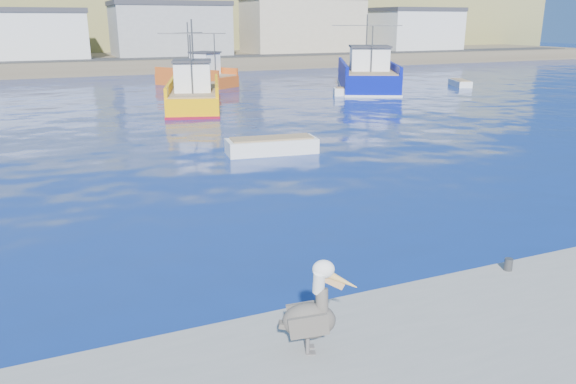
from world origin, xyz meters
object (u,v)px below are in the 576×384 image
object	(u,v)px
pelican	(312,313)
boat_orange	(198,75)
skiff_extra	(356,92)
trawler_blue	(367,76)
skiff_mid	(272,147)
trawler_yellow_b	(194,95)
skiff_far	(460,84)

from	to	relation	value
pelican	boat_orange	bearing A→B (deg)	77.75
skiff_extra	pelican	xyz separation A→B (m)	(-20.96, -34.68, 0.98)
trawler_blue	skiff_mid	world-z (taller)	trawler_blue
trawler_yellow_b	skiff_mid	size ratio (longest dim) A/B	2.42
skiff_mid	pelican	bearing A→B (deg)	-109.45
boat_orange	skiff_extra	distance (m)	16.59
boat_orange	skiff_mid	world-z (taller)	boat_orange
boat_orange	pelican	world-z (taller)	boat_orange
trawler_yellow_b	trawler_blue	size ratio (longest dim) A/B	0.75
pelican	trawler_yellow_b	bearing A→B (deg)	79.35
trawler_blue	pelican	bearing A→B (deg)	-122.21
skiff_far	trawler_blue	bearing A→B (deg)	167.86
trawler_yellow_b	trawler_blue	world-z (taller)	trawler_blue
trawler_blue	skiff_mid	distance (m)	28.61
skiff_mid	skiff_far	size ratio (longest dim) A/B	1.19
boat_orange	skiff_far	bearing A→B (deg)	-24.06
trawler_yellow_b	trawler_blue	bearing A→B (deg)	18.23
trawler_yellow_b	skiff_far	distance (m)	28.08
skiff_mid	skiff_far	world-z (taller)	skiff_mid
skiff_extra	pelican	bearing A→B (deg)	-121.15
skiff_far	skiff_extra	world-z (taller)	skiff_extra
skiff_mid	boat_orange	bearing A→B (deg)	81.97
skiff_mid	pelican	distance (m)	18.05
skiff_far	skiff_extra	bearing A→B (deg)	-170.77
skiff_extra	boat_orange	bearing A→B (deg)	130.11
skiff_mid	skiff_extra	xyz separation A→B (m)	(14.96, 17.68, -0.04)
trawler_blue	boat_orange	xyz separation A→B (m)	(-14.18, 8.52, -0.16)
skiff_far	boat_orange	bearing A→B (deg)	155.94
trawler_blue	skiff_mid	size ratio (longest dim) A/B	3.22
trawler_yellow_b	boat_orange	size ratio (longest dim) A/B	1.28
skiff_mid	skiff_extra	distance (m)	23.16
skiff_mid	trawler_blue	bearing A→B (deg)	49.79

